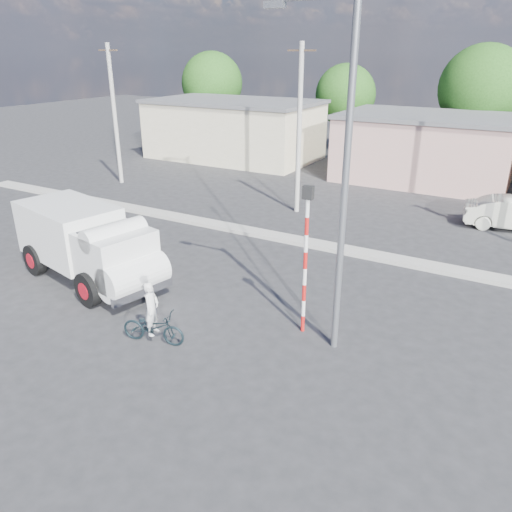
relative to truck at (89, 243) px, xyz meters
The scene contains 10 objects.
ground_plane 5.03m from the truck, 11.00° to the right, with size 120.00×120.00×0.00m, color #28282A.
median 8.62m from the truck, 56.21° to the left, with size 40.00×0.80×0.16m, color #99968E.
truck is the anchor object (origin of this frame).
bicycle 5.11m from the truck, 24.29° to the right, with size 0.64×1.84×0.97m, color black.
cyclist 5.06m from the truck, 24.29° to the right, with size 0.57×0.37×1.56m, color silver.
traffic_pole 8.04m from the truck, ahead, with size 0.28×0.18×4.36m.
streetlight 9.56m from the truck, ahead, with size 2.34×0.22×9.00m.
building_row 21.88m from the truck, 74.52° to the left, with size 37.80×7.30×4.44m.
tree_row 29.03m from the truck, 72.85° to the left, with size 43.62×7.43×8.42m.
utility_poles 13.91m from the truck, 54.21° to the left, with size 35.40×0.24×8.00m.
Camera 1 is at (8.32, -10.19, 7.65)m, focal length 35.00 mm.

